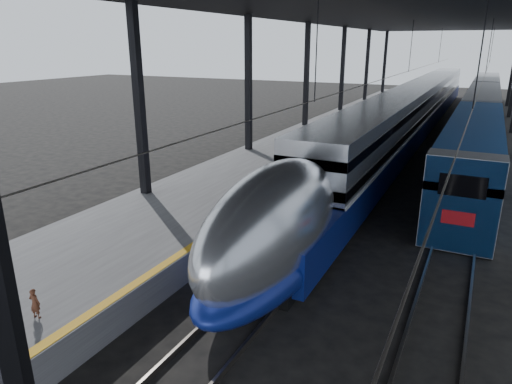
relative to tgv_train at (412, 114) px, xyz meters
The scene contains 8 objects.
ground 29.33m from the tgv_train, 93.92° to the right, with size 160.00×160.00×0.00m, color black.
platform 10.81m from the tgv_train, 120.88° to the right, with size 6.00×80.00×1.00m, color #4C4C4F.
yellow_strip 9.63m from the tgv_train, 106.36° to the right, with size 0.30×80.00×0.01m, color orange.
rails 9.71m from the tgv_train, 74.79° to the right, with size 6.52×80.00×0.16m.
canopy 11.68m from the tgv_train, 90.62° to the right, with size 18.00×75.00×9.47m.
tgv_train is the anchor object (origin of this frame).
second_train 6.88m from the tgv_train, 43.35° to the left, with size 2.63×56.05×3.63m.
child 33.40m from the tgv_train, 96.44° to the right, with size 0.29×0.19×0.78m, color #462417.
Camera 1 is at (7.36, -10.21, 7.36)m, focal length 32.00 mm.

